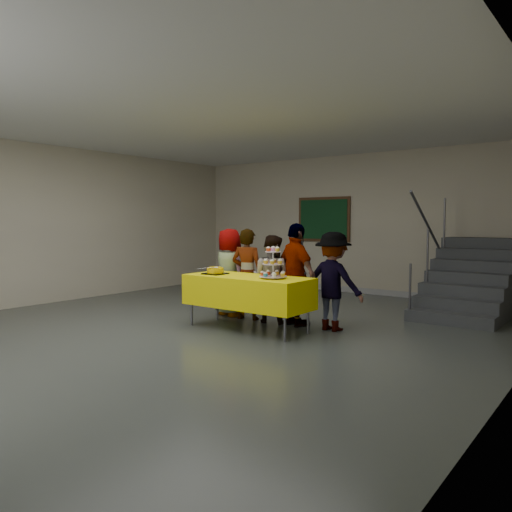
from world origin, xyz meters
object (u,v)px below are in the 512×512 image
at_px(cupcake_stand, 273,266).
at_px(bear_cake, 215,270).
at_px(schoolchild_b, 247,274).
at_px(schoolchild_e, 333,281).
at_px(schoolchild_d, 296,275).
at_px(staircase, 474,283).
at_px(schoolchild_a, 229,272).
at_px(noticeboard, 324,219).
at_px(bake_table, 248,291).
at_px(schoolchild_c, 271,279).

bearing_deg(cupcake_stand, bear_cake, -176.88).
relative_size(cupcake_stand, schoolchild_b, 0.31).
bearing_deg(schoolchild_e, schoolchild_d, 9.28).
distance_m(bear_cake, staircase, 4.51).
xyz_separation_m(schoolchild_a, noticeboard, (-0.27, 3.62, 0.88)).
bearing_deg(schoolchild_e, bear_cake, 28.75).
xyz_separation_m(bake_table, cupcake_stand, (0.46, -0.01, 0.38)).
xyz_separation_m(cupcake_stand, bear_cake, (-1.02, -0.06, -0.11)).
distance_m(schoolchild_b, schoolchild_d, 0.89).
relative_size(schoolchild_a, schoolchild_d, 0.94).
bearing_deg(bake_table, noticeboard, 105.35).
distance_m(cupcake_stand, schoolchild_c, 0.83).
bearing_deg(schoolchild_b, cupcake_stand, 132.95).
distance_m(bake_table, cupcake_stand, 0.60).
distance_m(cupcake_stand, schoolchild_d, 0.66).
relative_size(bear_cake, staircase, 0.15).
bearing_deg(bear_cake, schoolchild_c, 51.31).
bearing_deg(schoolchild_c, cupcake_stand, 119.76).
distance_m(schoolchild_c, schoolchild_d, 0.45).
relative_size(bake_table, bear_cake, 5.25).
height_order(bear_cake, schoolchild_a, schoolchild_a).
xyz_separation_m(cupcake_stand, schoolchild_a, (-1.37, 0.69, -0.22)).
bearing_deg(schoolchild_d, bake_table, 79.64).
bearing_deg(schoolchild_b, schoolchild_c, 169.24).
bearing_deg(staircase, bear_cake, -128.47).
relative_size(bear_cake, noticeboard, 0.28).
bearing_deg(staircase, bake_table, -122.99).
bearing_deg(bear_cake, bake_table, 7.15).
bearing_deg(schoolchild_b, schoolchild_e, 169.98).
height_order(bake_table, cupcake_stand, cupcake_stand).
height_order(cupcake_stand, schoolchild_b, schoolchild_b).
distance_m(schoolchild_b, schoolchild_c, 0.45).
xyz_separation_m(bake_table, schoolchild_e, (1.01, 0.69, 0.15)).
bearing_deg(schoolchild_a, staircase, -124.05).
bearing_deg(bake_table, schoolchild_e, 34.22).
distance_m(bake_table, bear_cake, 0.62).
bearing_deg(schoolchild_d, schoolchild_b, 26.67).
height_order(schoolchild_c, noticeboard, noticeboard).
bearing_deg(schoolchild_b, noticeboard, -93.13).
relative_size(schoolchild_d, schoolchild_e, 1.09).
distance_m(schoolchild_e, staircase, 3.04).
relative_size(schoolchild_e, noticeboard, 1.08).
bearing_deg(bake_table, staircase, 57.01).
bearing_deg(schoolchild_e, staircase, -111.02).
bearing_deg(bake_table, cupcake_stand, -1.82).
distance_m(cupcake_stand, bear_cake, 1.02).
relative_size(schoolchild_c, schoolchild_e, 0.96).
height_order(cupcake_stand, schoolchild_d, schoolchild_d).
distance_m(bake_table, schoolchild_b, 0.76).
bearing_deg(schoolchild_d, schoolchild_a, 22.08).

